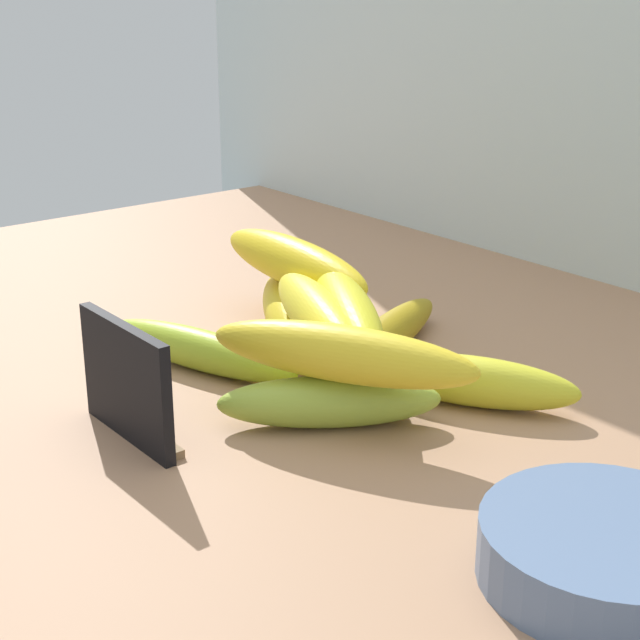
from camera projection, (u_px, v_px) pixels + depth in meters
The scene contains 13 objects.
counter_top at pixel (272, 368), 83.44cm from camera, with size 110.00×76.00×3.00cm, color #A57959.
chalkboard_sign at pixel (127, 386), 66.56cm from camera, with size 11.00×1.80×8.40cm.
fruit_bowl at pixel (607, 552), 51.61cm from camera, with size 13.67×13.67×3.31cm, color slate.
banana_0 at pixel (287, 309), 86.87cm from camera, with size 17.28×4.10×4.10cm, color gold.
banana_1 at pixel (199, 349), 78.88cm from camera, with size 19.41×3.33×3.33cm, color #9CBA29.
banana_2 at pixel (388, 335), 82.12cm from camera, with size 18.52×3.26×3.26cm, color #9E8315.
banana_3 at pixel (329, 402), 68.97cm from camera, with size 15.85×3.73×3.73cm, color #9BB739.
banana_4 at pixel (331, 357), 77.02cm from camera, with size 15.87×3.55×3.55cm, color yellow.
banana_5 at pixel (473, 381), 72.34cm from camera, with size 15.65×3.76×3.76cm, color gold.
banana_6 at pixel (342, 353), 67.19cm from camera, with size 19.46×3.98×3.98cm, color yellow.
banana_7 at pixel (347, 313), 75.28cm from camera, with size 18.99×4.11×4.11cm, color gold.
banana_8 at pixel (294, 262), 86.13cm from camera, with size 20.31×4.22×4.22cm, color yellow.
banana_9 at pixel (318, 315), 75.26cm from camera, with size 18.63×3.89×3.89cm, color yellow.
Camera 1 is at (62.58, -45.20, 33.70)cm, focal length 55.16 mm.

